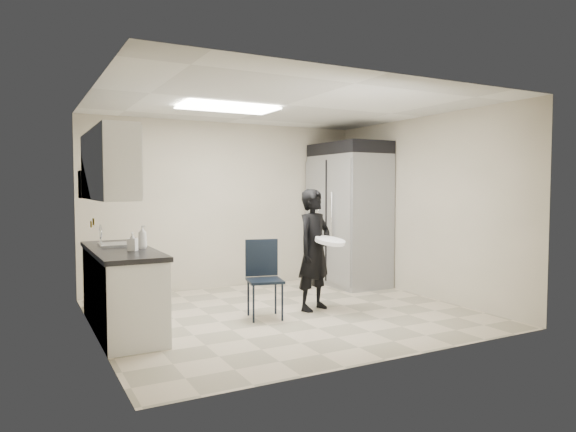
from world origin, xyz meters
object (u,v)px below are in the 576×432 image
lower_counter (122,291)px  folding_chair (265,281)px  commercial_fridge (349,220)px  man_tuxedo (314,250)px

lower_counter → folding_chair: 1.64m
commercial_fridge → lower_counter: bearing=-164.1°
lower_counter → folding_chair: folding_chair is taller
commercial_fridge → folding_chair: (-2.16, -1.37, -0.59)m
lower_counter → folding_chair: bearing=-10.5°
commercial_fridge → man_tuxedo: size_ratio=1.35×
man_tuxedo → commercial_fridge: bearing=21.1°
commercial_fridge → folding_chair: size_ratio=2.29×
commercial_fridge → folding_chair: bearing=-147.6°
lower_counter → folding_chair: (1.62, -0.30, 0.03)m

